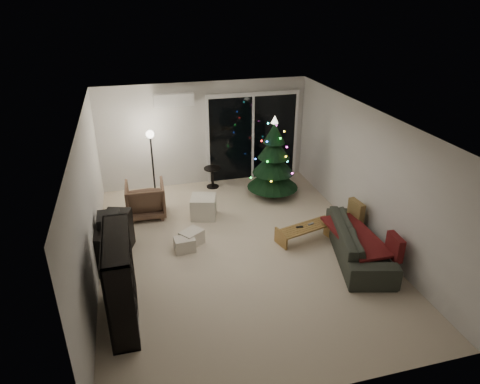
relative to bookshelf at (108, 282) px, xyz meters
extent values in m
plane|color=beige|center=(2.25, 1.35, -0.69)|extent=(6.50, 6.50, 0.00)
plane|color=white|center=(2.25, 1.35, 1.81)|extent=(6.50, 6.50, 0.00)
cube|color=silver|center=(2.25, 4.60, 0.56)|extent=(5.00, 0.02, 2.50)
cube|color=silver|center=(2.25, -1.90, 0.56)|extent=(5.00, 0.02, 2.50)
cube|color=silver|center=(-0.25, 1.35, 0.56)|extent=(0.02, 6.50, 2.50)
cube|color=silver|center=(4.75, 1.35, 0.56)|extent=(0.02, 6.50, 2.50)
cube|color=black|center=(3.45, 4.58, 0.36)|extent=(2.20, 0.02, 2.10)
cube|color=white|center=(1.55, 4.48, 1.46)|extent=(0.90, 0.22, 0.28)
cube|color=#3F3833|center=(3.45, 5.10, -0.74)|extent=(2.60, 1.00, 0.10)
cube|color=white|center=(3.45, 5.50, -0.19)|extent=(2.20, 0.06, 1.00)
cube|color=black|center=(0.00, 1.65, -0.32)|extent=(0.80, 1.27, 0.75)
cube|color=black|center=(0.00, 1.65, 0.13)|extent=(0.38, 0.45, 0.16)
imported|color=brown|center=(0.68, 3.19, -0.32)|extent=(0.82, 0.85, 0.75)
cube|color=beige|center=(1.85, 2.80, -0.46)|extent=(0.64, 0.64, 0.46)
cube|color=beige|center=(1.27, 1.59, -0.56)|extent=(0.39, 0.31, 0.27)
cube|color=beige|center=(1.44, 1.78, -0.55)|extent=(0.51, 0.49, 0.29)
cylinder|color=black|center=(2.34, 4.24, -0.44)|extent=(0.42, 0.42, 0.50)
cylinder|color=black|center=(0.93, 3.94, 0.10)|extent=(0.25, 0.25, 1.58)
imported|color=#31332F|center=(4.30, 0.61, -0.38)|extent=(1.34, 2.26, 0.62)
cube|color=maroon|center=(4.20, 0.61, -0.25)|extent=(0.66, 1.52, 0.05)
cube|color=olive|center=(4.55, 1.26, -0.13)|extent=(0.16, 0.42, 0.41)
cube|color=maroon|center=(4.55, -0.04, -0.13)|extent=(0.15, 0.41, 0.41)
cube|color=black|center=(3.42, 1.30, -0.34)|extent=(0.14, 0.04, 0.02)
cube|color=slate|center=(3.67, 1.35, -0.34)|extent=(0.13, 0.08, 0.02)
cone|color=black|center=(3.61, 3.42, 0.26)|extent=(1.21, 1.21, 1.91)
camera|label=1|loc=(0.55, -5.17, 3.72)|focal=32.00mm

